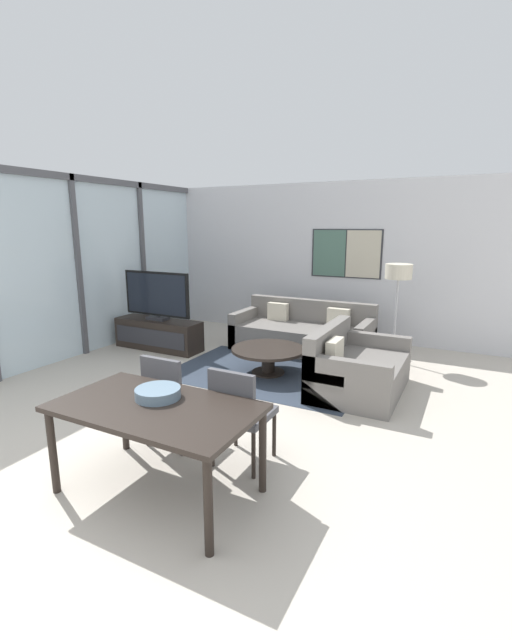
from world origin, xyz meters
TOP-DOWN VIEW (x-y plane):
  - ground_plane at (0.00, 0.00)m, footprint 24.00×24.00m
  - wall_back at (0.01, 5.87)m, footprint 7.31×0.09m
  - window_wall_left at (-3.15, 2.93)m, footprint 0.07×5.87m
  - area_rug at (-0.06, 3.43)m, footprint 2.66×1.80m
  - tv_console at (-2.24, 3.70)m, footprint 1.53×0.47m
  - television at (-2.24, 3.70)m, footprint 1.29×0.20m
  - sofa_main at (-0.06, 4.79)m, footprint 2.25×1.00m
  - sofa_side at (1.17, 3.35)m, footprint 1.00×1.45m
  - coffee_table at (-0.06, 3.43)m, footprint 1.03×1.03m
  - dining_table at (0.38, 0.57)m, footprint 1.55×0.87m
  - dining_chair_left at (0.01, 1.21)m, footprint 0.46×0.46m
  - dining_chair_centre at (0.75, 1.19)m, footprint 0.46×0.46m
  - fruit_bowl at (0.31, 0.68)m, footprint 0.35×0.35m
  - floor_lamp at (1.40, 4.83)m, footprint 0.39×0.39m

SIDE VIEW (x-z plane):
  - ground_plane at x=0.00m, z-range 0.00..0.00m
  - area_rug at x=-0.06m, z-range 0.00..0.01m
  - tv_console at x=-2.24m, z-range 0.00..0.50m
  - sofa_main at x=-0.06m, z-range -0.13..0.66m
  - sofa_side at x=1.17m, z-range -0.13..0.67m
  - coffee_table at x=-0.06m, z-range 0.09..0.46m
  - dining_chair_left at x=0.01m, z-range 0.07..0.96m
  - dining_chair_centre at x=0.75m, z-range 0.07..0.96m
  - dining_table at x=0.38m, z-range 0.29..1.01m
  - fruit_bowl at x=0.31m, z-range 0.73..0.81m
  - television at x=-2.24m, z-range 0.50..1.31m
  - floor_lamp at x=1.40m, z-range 0.54..2.03m
  - wall_back at x=0.01m, z-range 0.00..2.80m
  - window_wall_left at x=-3.15m, z-range 0.13..2.93m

